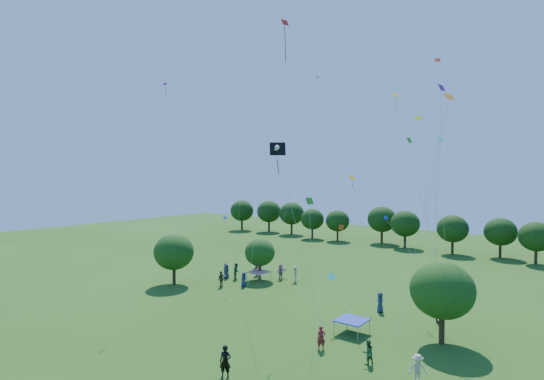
% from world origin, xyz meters
% --- Properties ---
extents(ground, '(160.00, 160.00, 0.00)m').
position_xyz_m(ground, '(0.00, 0.00, 0.00)').
color(ground, '#2C571A').
extents(near_tree_west, '(4.46, 4.46, 5.68)m').
position_xyz_m(near_tree_west, '(-15.19, 15.45, 3.66)').
color(near_tree_west, '#422B19').
rests_on(near_tree_west, ground).
extents(near_tree_north, '(3.56, 3.56, 4.81)m').
position_xyz_m(near_tree_north, '(-9.01, 23.10, 3.20)').
color(near_tree_north, '#422B19').
rests_on(near_tree_north, ground).
extents(near_tree_east, '(4.57, 4.57, 5.99)m').
position_xyz_m(near_tree_east, '(13.61, 16.73, 3.92)').
color(near_tree_east, '#422B19').
rests_on(near_tree_east, ground).
extents(treeline, '(88.01, 8.77, 6.77)m').
position_xyz_m(treeline, '(-1.73, 55.43, 4.09)').
color(treeline, '#422B19').
rests_on(treeline, ground).
extents(tent_red_stripe, '(2.20, 2.20, 1.10)m').
position_xyz_m(tent_red_stripe, '(-8.61, 22.49, 1.04)').
color(tent_red_stripe, red).
rests_on(tent_red_stripe, ground).
extents(tent_blue, '(2.20, 2.20, 1.10)m').
position_xyz_m(tent_blue, '(7.53, 14.46, 1.04)').
color(tent_blue, '#1A31AA').
rests_on(tent_blue, ground).
extents(man_in_black, '(0.87, 0.77, 1.96)m').
position_xyz_m(man_in_black, '(4.89, 3.23, 0.98)').
color(man_in_black, black).
rests_on(man_in_black, ground).
extents(crowd_person_0, '(0.57, 0.89, 1.69)m').
position_xyz_m(crowd_person_0, '(-12.43, 21.07, 0.84)').
color(crowd_person_0, navy).
rests_on(crowd_person_0, ground).
extents(crowd_person_1, '(0.73, 0.72, 1.68)m').
position_xyz_m(crowd_person_1, '(7.30, 10.33, 0.84)').
color(crowd_person_1, maroon).
rests_on(crowd_person_1, ground).
extents(crowd_person_2, '(0.96, 1.07, 1.92)m').
position_xyz_m(crowd_person_2, '(-11.26, 21.53, 0.96)').
color(crowd_person_2, '#214E30').
rests_on(crowd_person_2, ground).
extents(crowd_person_3, '(1.22, 1.10, 1.75)m').
position_xyz_m(crowd_person_3, '(14.30, 9.74, 0.87)').
color(crowd_person_3, '#BCA796').
rests_on(crowd_person_3, ground).
extents(crowd_person_4, '(0.50, 0.97, 1.59)m').
position_xyz_m(crowd_person_4, '(11.98, 21.10, 0.80)').
color(crowd_person_4, '#3D3431').
rests_on(crowd_person_4, ground).
extents(crowd_person_5, '(0.65, 1.69, 1.79)m').
position_xyz_m(crowd_person_5, '(-7.14, 24.76, 0.89)').
color(crowd_person_5, '#AC6496').
rests_on(crowd_person_5, ground).
extents(crowd_person_6, '(0.46, 0.81, 1.60)m').
position_xyz_m(crowd_person_6, '(-8.31, 19.50, 0.80)').
color(crowd_person_6, navy).
rests_on(crowd_person_6, ground).
extents(crowd_person_7, '(0.68, 0.70, 1.59)m').
position_xyz_m(crowd_person_7, '(10.09, 24.38, 0.80)').
color(crowd_person_7, maroon).
rests_on(crowd_person_7, ground).
extents(crowd_person_8, '(0.75, 0.90, 1.61)m').
position_xyz_m(crowd_person_8, '(10.88, 10.25, 0.80)').
color(crowd_person_8, '#23522B').
rests_on(crowd_person_8, ground).
extents(crowd_person_9, '(1.22, 1.21, 1.82)m').
position_xyz_m(crowd_person_9, '(-5.14, 24.78, 0.91)').
color(crowd_person_9, '#B4A890').
rests_on(crowd_person_9, ground).
extents(crowd_person_10, '(0.56, 1.08, 1.78)m').
position_xyz_m(crowd_person_10, '(-10.15, 17.87, 0.89)').
color(crowd_person_10, '#3D3531').
rests_on(crowd_person_10, ground).
extents(crowd_person_11, '(1.23, 1.72, 1.75)m').
position_xyz_m(crowd_person_11, '(-10.44, 24.18, 0.87)').
color(crowd_person_11, '#A25E9C').
rests_on(crowd_person_11, ground).
extents(crowd_person_12, '(0.66, 0.97, 1.79)m').
position_xyz_m(crowd_person_12, '(7.14, 20.62, 0.89)').
color(crowd_person_12, navy).
rests_on(crowd_person_12, ground).
extents(crowd_person_13, '(0.73, 0.73, 1.68)m').
position_xyz_m(crowd_person_13, '(-13.12, 21.46, 0.84)').
color(crowd_person_13, '#9D1C48').
rests_on(crowd_person_13, ground).
extents(pirate_kite, '(5.22, 1.33, 13.63)m').
position_xyz_m(pirate_kite, '(2.26, 11.90, 14.18)').
color(pirate_kite, black).
extents(red_high_kite, '(2.64, 2.97, 24.79)m').
position_xyz_m(red_high_kite, '(-0.31, 15.14, 20.61)').
color(red_high_kite, red).
extents(small_kite_0, '(5.42, 3.12, 6.03)m').
position_xyz_m(small_kite_0, '(3.06, 21.82, 6.07)').
color(small_kite_0, '#BF3B0B').
extents(small_kite_1, '(2.23, 5.03, 16.59)m').
position_xyz_m(small_kite_1, '(13.93, 14.46, 14.53)').
color(small_kite_1, orange).
extents(small_kite_2, '(2.31, 1.11, 16.11)m').
position_xyz_m(small_kite_2, '(10.48, 21.34, 13.46)').
color(small_kite_2, '#CDFD16').
extents(small_kite_3, '(2.10, 2.57, 9.25)m').
position_xyz_m(small_kite_3, '(5.14, 12.16, 8.88)').
color(small_kite_3, '#298618').
extents(small_kite_4, '(1.01, 1.35, 6.00)m').
position_xyz_m(small_kite_4, '(-13.28, 22.03, 6.06)').
color(small_kite_4, blue).
extents(small_kite_5, '(2.92, 3.27, 20.37)m').
position_xyz_m(small_kite_5, '(-11.57, 13.26, 15.08)').
color(small_kite_5, '#6B1689').
extents(small_kite_6, '(0.65, 2.13, 18.13)m').
position_xyz_m(small_kite_6, '(-13.29, 24.69, 14.15)').
color(small_kite_6, silver).
extents(small_kite_7, '(0.87, 0.90, 14.38)m').
position_xyz_m(small_kite_7, '(11.37, 23.81, 12.61)').
color(small_kite_7, '#0EB7DA').
extents(small_kite_8, '(0.71, 1.30, 20.78)m').
position_xyz_m(small_kite_8, '(11.65, 21.39, 15.54)').
color(small_kite_8, red).
extents(small_kite_9, '(5.58, 5.52, 10.97)m').
position_xyz_m(small_kite_9, '(3.16, 23.54, 10.25)').
color(small_kite_9, '#E1A00B').
extents(small_kite_10, '(7.21, 5.25, 19.83)m').
position_xyz_m(small_kite_10, '(6.44, 28.14, 16.18)').
color(small_kite_10, yellow).
extents(small_kite_11, '(5.60, 5.85, 14.98)m').
position_xyz_m(small_kite_11, '(7.40, 28.33, 13.09)').
color(small_kite_11, green).
extents(small_kite_12, '(6.91, 2.83, 6.76)m').
position_xyz_m(small_kite_12, '(6.73, 26.09, 6.11)').
color(small_kite_12, blue).
extents(small_kite_13, '(1.04, 1.92, 18.02)m').
position_xyz_m(small_kite_13, '(12.46, 19.50, 14.99)').
color(small_kite_13, '#6D1583').
extents(small_kite_14, '(4.89, 2.84, 22.86)m').
position_xyz_m(small_kite_14, '(-6.09, 27.54, 16.04)').
color(small_kite_14, silver).
extents(small_kite_15, '(3.68, 1.99, 3.00)m').
position_xyz_m(small_kite_15, '(5.87, 14.59, 3.79)').
color(small_kite_15, '#0ECCD4').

